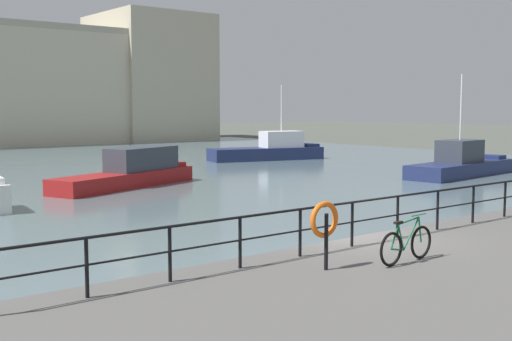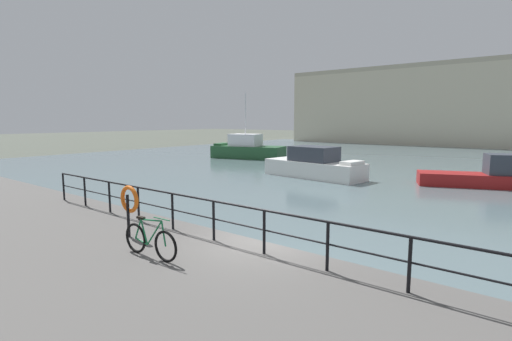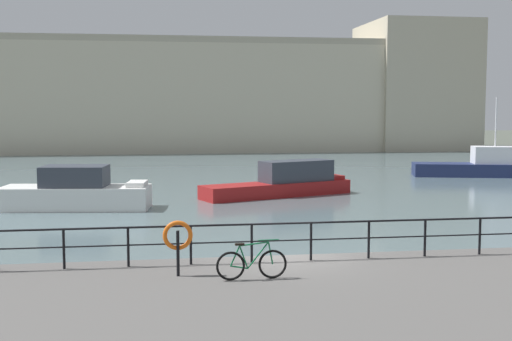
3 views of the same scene
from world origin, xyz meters
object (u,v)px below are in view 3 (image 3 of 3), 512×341
moored_green_narrowboat (481,166)px  parked_bicycle (252,264)px  moored_white_yacht (76,192)px  life_ring_stand (178,237)px  harbor_building (232,96)px  moored_harbor_tender (285,182)px

moored_green_narrowboat → parked_bicycle: size_ratio=5.30×
moored_white_yacht → life_ring_stand: size_ratio=5.44×
parked_bicycle → moored_white_yacht: bearing=106.0°
moored_green_narrowboat → parked_bicycle: bearing=-111.0°
moored_green_narrowboat → life_ring_stand: (-23.39, -29.77, 1.10)m
life_ring_stand → moored_white_yacht: bearing=104.1°
harbor_building → moored_green_narrowboat: 36.82m
moored_white_yacht → parked_bicycle: (6.25, -18.51, 0.44)m
parked_bicycle → life_ring_stand: bearing=156.9°
harbor_building → parked_bicycle: harbor_building is taller
harbor_building → parked_bicycle: bearing=-96.1°
parked_bicycle → life_ring_stand: size_ratio=1.27×
moored_green_narrowboat → life_ring_stand: size_ratio=6.71×
harbor_building → moored_harbor_tender: bearing=-92.3°
harbor_building → moored_harbor_tender: (-1.65, -41.61, -5.61)m
moored_harbor_tender → life_ring_stand: bearing=-129.1°
life_ring_stand → harbor_building: bearing=82.3°
harbor_building → parked_bicycle: size_ratio=38.67×
harbor_building → parked_bicycle: (-6.79, -63.66, -5.08)m
moored_harbor_tender → life_ring_stand: 22.50m
moored_green_narrowboat → life_ring_stand: 37.88m
harbor_building → moored_green_narrowboat: (14.83, -33.23, -5.60)m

